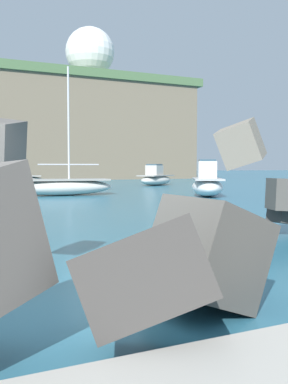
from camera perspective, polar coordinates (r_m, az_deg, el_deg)
ground_plane at (r=5.58m, az=-5.05°, el=-14.96°), size 400.00×400.00×0.00m
breakwater_jetty at (r=6.32m, az=-7.94°, el=-2.83°), size 30.98×6.57×2.70m
boat_near_left at (r=42.37m, az=1.53°, el=1.76°), size 4.98×4.34×2.04m
boat_mid_left at (r=27.67m, az=-10.58°, el=0.73°), size 6.45×2.49×7.89m
boat_mid_centre at (r=47.33m, az=-16.32°, el=1.73°), size 6.21×3.28×1.94m
boat_far_left at (r=26.79m, az=8.15°, el=1.01°), size 3.71×4.74×2.22m
radar_dome at (r=84.13m, az=-6.97°, el=17.14°), size 8.80×8.80×11.68m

